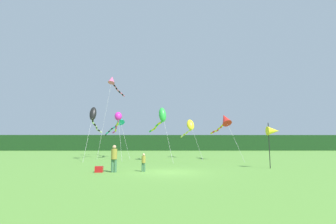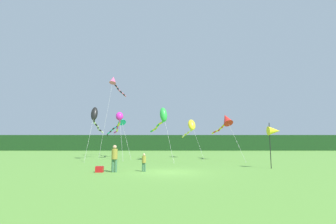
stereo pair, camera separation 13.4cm
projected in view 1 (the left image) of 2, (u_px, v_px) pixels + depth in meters
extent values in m
plane|color=#5B9338|center=(169.00, 172.00, 16.37)|extent=(120.00, 120.00, 0.00)
cube|color=#193D19|center=(167.00, 143.00, 61.26)|extent=(108.00, 3.39, 3.76)
cylinder|color=#3F724C|center=(112.00, 166.00, 16.38)|extent=(0.18, 0.18, 0.86)
cylinder|color=#3F724C|center=(115.00, 166.00, 16.38)|extent=(0.18, 0.18, 0.86)
cylinder|color=olive|center=(114.00, 154.00, 16.47)|extent=(0.39, 0.39, 0.68)
sphere|color=tan|center=(114.00, 147.00, 16.53)|extent=(0.25, 0.25, 0.25)
cylinder|color=#3F724C|center=(142.00, 167.00, 16.75)|extent=(0.12, 0.12, 0.58)
cylinder|color=#3F724C|center=(144.00, 167.00, 16.75)|extent=(0.12, 0.12, 0.58)
cylinder|color=olive|center=(144.00, 159.00, 16.82)|extent=(0.27, 0.27, 0.46)
sphere|color=tan|center=(144.00, 155.00, 16.85)|extent=(0.17, 0.17, 0.17)
cube|color=red|center=(99.00, 169.00, 16.31)|extent=(0.50, 0.33, 0.40)
cylinder|color=black|center=(269.00, 145.00, 18.99)|extent=(0.06, 0.06, 3.48)
cone|color=yellow|center=(273.00, 131.00, 19.13)|extent=(0.90, 0.70, 0.70)
cylinder|color=#B2B2B2|center=(125.00, 138.00, 30.58)|extent=(2.05, 4.14, 4.96)
cone|color=#1EB7CC|center=(120.00, 120.00, 32.92)|extent=(1.59, 1.78, 1.46)
cylinder|color=#1EB7CC|center=(118.00, 124.00, 33.18)|extent=(0.68, 0.80, 0.35)
cylinder|color=black|center=(116.00, 126.00, 33.84)|extent=(0.55, 0.88, 0.44)
cylinder|color=#1EB7CC|center=(114.00, 127.00, 34.52)|extent=(0.64, 0.82, 0.34)
cylinder|color=black|center=(112.00, 128.00, 35.19)|extent=(0.60, 0.84, 0.32)
cylinder|color=#1EB7CC|center=(111.00, 130.00, 35.89)|extent=(0.55, 0.86, 0.36)
cylinder|color=black|center=(109.00, 131.00, 36.59)|extent=(0.57, 0.86, 0.37)
cylinder|color=#1EB7CC|center=(107.00, 133.00, 37.25)|extent=(0.70, 0.81, 0.44)
cylinder|color=black|center=(106.00, 135.00, 37.92)|extent=(0.46, 0.90, 0.44)
cylinder|color=#B2B2B2|center=(168.00, 138.00, 24.87)|extent=(1.09, 2.50, 4.91)
ellipsoid|color=green|center=(162.00, 115.00, 26.39)|extent=(1.18, 1.42, 1.79)
cylinder|color=green|center=(162.00, 121.00, 26.59)|extent=(0.33, 0.64, 0.29)
cylinder|color=yellow|center=(160.00, 123.00, 27.08)|extent=(0.55, 0.63, 0.36)
cylinder|color=green|center=(157.00, 125.00, 27.55)|extent=(0.45, 0.67, 0.39)
cylinder|color=yellow|center=(156.00, 127.00, 28.06)|extent=(0.37, 0.68, 0.39)
cylinder|color=green|center=(155.00, 129.00, 28.61)|extent=(0.31, 0.63, 0.27)
cylinder|color=yellow|center=(153.00, 130.00, 29.13)|extent=(0.48, 0.64, 0.31)
cylinder|color=green|center=(151.00, 131.00, 29.62)|extent=(0.50, 0.64, 0.34)
cylinder|color=#B2B2B2|center=(234.00, 139.00, 25.96)|extent=(1.01, 3.42, 4.59)
cone|color=red|center=(225.00, 119.00, 27.92)|extent=(1.49, 1.88, 1.69)
cylinder|color=red|center=(224.00, 124.00, 28.10)|extent=(0.35, 0.59, 0.28)
cylinder|color=yellow|center=(222.00, 125.00, 28.59)|extent=(0.22, 0.57, 0.31)
cylinder|color=red|center=(221.00, 127.00, 29.09)|extent=(0.24, 0.58, 0.32)
cylinder|color=yellow|center=(220.00, 128.00, 29.58)|extent=(0.34, 0.61, 0.34)
cylinder|color=red|center=(218.00, 130.00, 30.07)|extent=(0.25, 0.60, 0.37)
cylinder|color=yellow|center=(216.00, 131.00, 30.55)|extent=(0.39, 0.58, 0.25)
cylinder|color=red|center=(214.00, 132.00, 31.02)|extent=(0.39, 0.60, 0.31)
cylinder|color=yellow|center=(212.00, 133.00, 31.49)|extent=(0.34, 0.60, 0.33)
cylinder|color=#B2B2B2|center=(196.00, 141.00, 29.46)|extent=(0.98, 4.05, 4.22)
ellipsoid|color=yellow|center=(190.00, 125.00, 31.72)|extent=(1.21, 1.45, 1.67)
cylinder|color=yellow|center=(190.00, 130.00, 31.91)|extent=(0.23, 0.58, 0.28)
cylinder|color=white|center=(189.00, 131.00, 32.41)|extent=(0.44, 0.61, 0.31)
cylinder|color=yellow|center=(187.00, 132.00, 32.89)|extent=(0.32, 0.64, 0.37)
cylinder|color=white|center=(186.00, 133.00, 33.40)|extent=(0.32, 0.60, 0.26)
cylinder|color=yellow|center=(184.00, 134.00, 33.90)|extent=(0.40, 0.63, 0.35)
cylinder|color=white|center=(183.00, 136.00, 34.38)|extent=(0.42, 0.63, 0.34)
cylinder|color=yellow|center=(182.00, 137.00, 34.88)|extent=(0.23, 0.60, 0.31)
cylinder|color=#B2B2B2|center=(105.00, 116.00, 31.68)|extent=(0.76, 3.35, 10.55)
cone|color=#E5598C|center=(112.00, 80.00, 33.98)|extent=(1.17, 1.36, 1.22)
cylinder|color=#E5598C|center=(113.00, 83.00, 34.19)|extent=(0.32, 0.63, 0.35)
cylinder|color=black|center=(114.00, 85.00, 34.70)|extent=(0.33, 0.61, 0.30)
cylinder|color=#E5598C|center=(115.00, 87.00, 35.23)|extent=(0.21, 0.57, 0.27)
cylinder|color=black|center=(116.00, 88.00, 35.76)|extent=(0.25, 0.62, 0.34)
cylinder|color=#E5598C|center=(118.00, 90.00, 36.27)|extent=(0.33, 0.62, 0.32)
cylinder|color=black|center=(119.00, 92.00, 36.78)|extent=(0.37, 0.63, 0.33)
cylinder|color=#E5598C|center=(121.00, 93.00, 37.29)|extent=(0.37, 0.61, 0.28)
cylinder|color=black|center=(122.00, 94.00, 37.81)|extent=(0.27, 0.60, 0.30)
cylinder|color=#E5598C|center=(124.00, 96.00, 38.33)|extent=(0.31, 0.60, 0.26)
cylinder|color=#B2B2B2|center=(88.00, 136.00, 26.65)|extent=(0.27, 3.67, 5.31)
ellipsoid|color=black|center=(93.00, 114.00, 28.79)|extent=(0.84, 1.23, 1.83)
cylinder|color=black|center=(93.00, 121.00, 29.01)|extent=(0.41, 0.76, 0.38)
cylinder|color=white|center=(93.00, 122.00, 29.65)|extent=(0.28, 0.75, 0.36)
cylinder|color=black|center=(95.00, 124.00, 30.30)|extent=(0.23, 0.75, 0.39)
cylinder|color=white|center=(96.00, 126.00, 30.96)|extent=(0.24, 0.72, 0.30)
cylinder|color=black|center=(97.00, 127.00, 31.61)|extent=(0.38, 0.75, 0.34)
cylinder|color=white|center=(97.00, 129.00, 32.25)|extent=(0.30, 0.75, 0.37)
cylinder|color=black|center=(98.00, 130.00, 32.90)|extent=(0.32, 0.74, 0.31)
cylinder|color=white|center=(101.00, 132.00, 33.54)|extent=(0.31, 0.76, 0.40)
cylinder|color=#B2B2B2|center=(120.00, 137.00, 28.04)|extent=(1.32, 4.19, 5.18)
ellipsoid|color=#E026B2|center=(118.00, 116.00, 30.42)|extent=(1.21, 1.42, 1.36)
cylinder|color=#E026B2|center=(118.00, 121.00, 30.89)|extent=(0.37, 1.15, 0.41)
cylinder|color=yellow|center=(118.00, 124.00, 31.89)|extent=(0.63, 1.14, 0.55)
cylinder|color=#E026B2|center=(116.00, 127.00, 32.87)|extent=(0.51, 1.16, 0.49)
cylinder|color=yellow|center=(116.00, 130.00, 33.88)|extent=(0.45, 1.16, 0.50)
cylinder|color=#E026B2|center=(114.00, 132.00, 34.84)|extent=(0.76, 1.07, 0.39)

